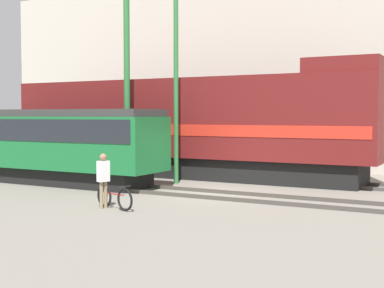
{
  "coord_description": "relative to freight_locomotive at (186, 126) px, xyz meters",
  "views": [
    {
      "loc": [
        8.81,
        -17.75,
        2.93
      ],
      "look_at": [
        -1.11,
        0.35,
        1.8
      ],
      "focal_mm": 50.0,
      "sensor_mm": 36.0,
      "label": 1
    }
  ],
  "objects": [
    {
      "name": "streetcar",
      "position": [
        -4.05,
        -4.97,
        -0.61
      ],
      "size": [
        10.87,
        2.54,
        3.15
      ],
      "color": "black",
      "rests_on": "ground"
    },
    {
      "name": "track_near",
      "position": [
        3.59,
        -4.97,
        -2.35
      ],
      "size": [
        60.0,
        1.5,
        0.14
      ],
      "color": "#47423D",
      "rests_on": "ground"
    },
    {
      "name": "utility_pole_left",
      "position": [
        -1.65,
        -2.49,
        2.37
      ],
      "size": [
        0.27,
        0.27,
        9.58
      ],
      "color": "#2D7238",
      "rests_on": "ground"
    },
    {
      "name": "person",
      "position": [
        1.98,
        -8.84,
        -1.37
      ],
      "size": [
        0.31,
        0.41,
        1.72
      ],
      "color": "#8C7A5B",
      "rests_on": "ground"
    },
    {
      "name": "track_far",
      "position": [
        3.59,
        -0.0,
        -2.35
      ],
      "size": [
        60.0,
        1.51,
        0.14
      ],
      "color": "#47423D",
      "rests_on": "ground"
    },
    {
      "name": "bicycle",
      "position": [
        2.38,
        -8.8,
        -2.06
      ],
      "size": [
        1.7,
        0.62,
        0.77
      ],
      "color": "black",
      "rests_on": "ground"
    },
    {
      "name": "ground_plane",
      "position": [
        3.59,
        -4.32,
        -2.42
      ],
      "size": [
        120.0,
        120.0,
        0.0
      ],
      "primitive_type": "plane",
      "color": "slate"
    },
    {
      "name": "freight_locomotive",
      "position": [
        0.0,
        0.0,
        0.0
      ],
      "size": [
        18.18,
        3.04,
        5.18
      ],
      "color": "black",
      "rests_on": "ground"
    },
    {
      "name": "building_backdrop",
      "position": [
        3.59,
        8.2,
        2.99
      ],
      "size": [
        39.55,
        6.0,
        10.82
      ],
      "color": "beige",
      "rests_on": "ground"
    },
    {
      "name": "utility_pole_center",
      "position": [
        0.89,
        -2.49,
        2.39
      ],
      "size": [
        0.2,
        0.2,
        9.62
      ],
      "color": "#2D7238",
      "rests_on": "ground"
    }
  ]
}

